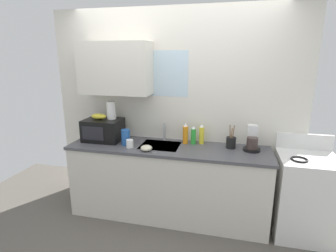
{
  "coord_description": "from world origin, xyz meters",
  "views": [
    {
      "loc": [
        0.69,
        -2.89,
        1.93
      ],
      "look_at": [
        0.0,
        0.0,
        1.15
      ],
      "focal_mm": 28.41,
      "sensor_mm": 36.0,
      "label": 1
    }
  ],
  "objects": [
    {
      "name": "sink_faucet",
      "position": [
        -0.1,
        0.24,
        1.01
      ],
      "size": [
        0.03,
        0.03,
        0.22
      ],
      "primitive_type": "cylinder",
      "color": "#B2B5BA",
      "rests_on": "counter_unit"
    },
    {
      "name": "dish_soap_bottle_yellow",
      "position": [
        0.37,
        0.2,
        1.01
      ],
      "size": [
        0.06,
        0.06,
        0.24
      ],
      "color": "yellow",
      "rests_on": "counter_unit"
    },
    {
      "name": "cereal_canister",
      "position": [
        -0.51,
        -0.05,
        0.99
      ],
      "size": [
        0.1,
        0.1,
        0.19
      ],
      "primitive_type": "cylinder",
      "color": "#2659A5",
      "rests_on": "counter_unit"
    },
    {
      "name": "paper_towel_roll",
      "position": [
        -0.75,
        0.1,
        1.28
      ],
      "size": [
        0.11,
        0.11,
        0.22
      ],
      "primitive_type": "cylinder",
      "color": "white",
      "rests_on": "microwave"
    },
    {
      "name": "counter_unit",
      "position": [
        -0.0,
        0.0,
        0.46
      ],
      "size": [
        2.37,
        0.63,
        0.9
      ],
      "color": "silver",
      "rests_on": "ground"
    },
    {
      "name": "coffee_maker",
      "position": [
        0.95,
        0.11,
        1.0
      ],
      "size": [
        0.19,
        0.21,
        0.28
      ],
      "color": "black",
      "rests_on": "counter_unit"
    },
    {
      "name": "kitchen_wall_assembly",
      "position": [
        -0.12,
        0.31,
        1.35
      ],
      "size": [
        3.14,
        0.42,
        2.5
      ],
      "color": "silver",
      "rests_on": "ground"
    },
    {
      "name": "utensil_crock",
      "position": [
        0.72,
        0.12,
        0.97
      ],
      "size": [
        0.11,
        0.11,
        0.28
      ],
      "color": "black",
      "rests_on": "counter_unit"
    },
    {
      "name": "banana_bunch",
      "position": [
        -0.9,
        0.05,
        1.2
      ],
      "size": [
        0.2,
        0.11,
        0.07
      ],
      "primitive_type": "ellipsoid",
      "color": "gold",
      "rests_on": "microwave"
    },
    {
      "name": "dish_soap_bottle_orange",
      "position": [
        0.18,
        0.17,
        1.02
      ],
      "size": [
        0.07,
        0.07,
        0.25
      ],
      "color": "orange",
      "rests_on": "counter_unit"
    },
    {
      "name": "microwave",
      "position": [
        -0.85,
        0.05,
        1.04
      ],
      "size": [
        0.46,
        0.35,
        0.27
      ],
      "color": "black",
      "rests_on": "counter_unit"
    },
    {
      "name": "stove_range",
      "position": [
        1.53,
        0.0,
        0.46
      ],
      "size": [
        0.6,
        0.6,
        1.08
      ],
      "color": "white",
      "rests_on": "ground"
    },
    {
      "name": "mug_white",
      "position": [
        -0.42,
        -0.14,
        0.95
      ],
      "size": [
        0.08,
        0.08,
        0.09
      ],
      "primitive_type": "cylinder",
      "color": "white",
      "rests_on": "counter_unit"
    },
    {
      "name": "dish_soap_bottle_green",
      "position": [
        0.28,
        0.16,
        1.01
      ],
      "size": [
        0.06,
        0.06,
        0.22
      ],
      "color": "green",
      "rests_on": "counter_unit"
    },
    {
      "name": "small_bowl",
      "position": [
        -0.2,
        -0.2,
        0.93
      ],
      "size": [
        0.13,
        0.13,
        0.06
      ],
      "primitive_type": "ellipsoid",
      "color": "beige",
      "rests_on": "counter_unit"
    }
  ]
}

